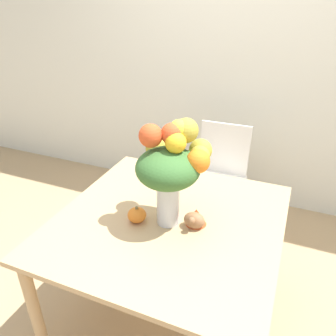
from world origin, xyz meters
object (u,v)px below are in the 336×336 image
object	(u,v)px
flower_vase	(172,165)
turkey_figurine	(195,218)
pumpkin	(137,215)
dining_chair_near_window	(219,178)

from	to	relation	value
flower_vase	turkey_figurine	bearing A→B (deg)	1.39
pumpkin	turkey_figurine	bearing A→B (deg)	16.08
turkey_figurine	dining_chair_near_window	size ratio (longest dim) A/B	0.17
pumpkin	turkey_figurine	xyz separation A→B (m)	(0.29, 0.08, 0.01)
flower_vase	dining_chair_near_window	bearing A→B (deg)	88.80
pumpkin	turkey_figurine	size ratio (longest dim) A/B	0.67
turkey_figurine	dining_chair_near_window	distance (m)	1.03
turkey_figurine	pumpkin	bearing A→B (deg)	-163.92
turkey_figurine	dining_chair_near_window	xyz separation A→B (m)	(-0.11, 0.98, -0.30)
flower_vase	pumpkin	bearing A→B (deg)	-153.42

